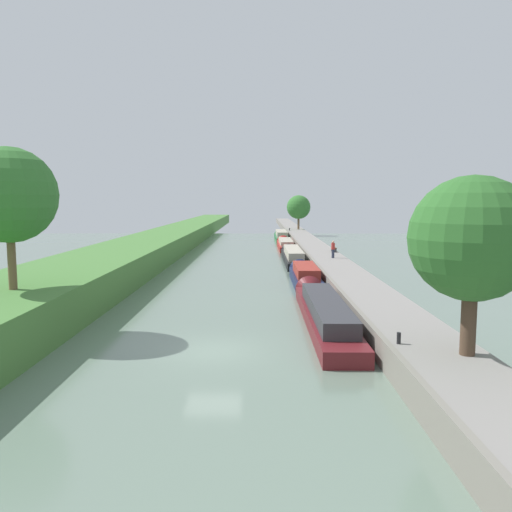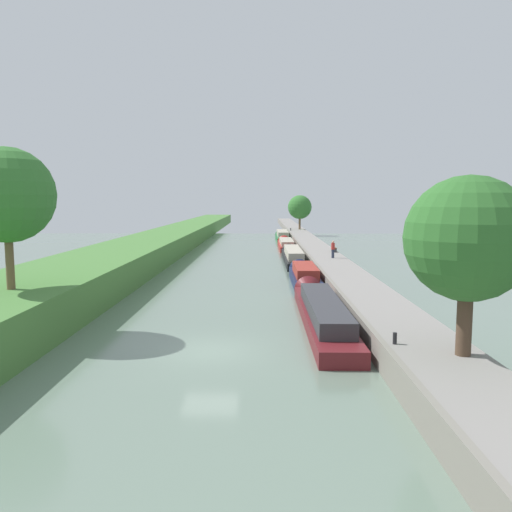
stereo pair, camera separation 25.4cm
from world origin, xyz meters
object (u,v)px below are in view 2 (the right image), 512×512
(narrowboat_black, at_px, (293,256))
(mooring_bollard_near, at_px, (395,338))
(narrowboat_maroon, at_px, (321,310))
(narrowboat_green, at_px, (282,236))
(narrowboat_red, at_px, (286,244))
(mooring_bollard_far, at_px, (291,229))
(narrowboat_navy, at_px, (304,275))
(park_bench, at_px, (334,249))
(person_walking, at_px, (333,249))

(narrowboat_black, height_order, mooring_bollard_near, mooring_bollard_near)
(narrowboat_maroon, bearing_deg, narrowboat_green, 89.92)
(narrowboat_red, height_order, mooring_bollard_far, mooring_bollard_far)
(mooring_bollard_near, height_order, mooring_bollard_far, same)
(narrowboat_red, bearing_deg, narrowboat_maroon, -90.06)
(narrowboat_maroon, distance_m, narrowboat_navy, 13.34)
(narrowboat_maroon, xyz_separation_m, narrowboat_black, (0.04, 27.43, 0.02))
(narrowboat_navy, relative_size, park_bench, 6.82)
(narrowboat_navy, bearing_deg, mooring_bollard_far, 88.06)
(narrowboat_black, distance_m, mooring_bollard_far, 37.16)
(person_walking, relative_size, mooring_bollard_far, 3.69)
(narrowboat_navy, relative_size, narrowboat_green, 0.69)
(narrowboat_green, xyz_separation_m, mooring_bollard_far, (1.78, 6.40, 0.75))
(person_walking, bearing_deg, narrowboat_black, 117.34)
(narrowboat_maroon, xyz_separation_m, narrowboat_navy, (0.13, 13.34, 0.01))
(narrowboat_maroon, relative_size, narrowboat_red, 1.18)
(narrowboat_maroon, distance_m, narrowboat_black, 27.43)
(narrowboat_black, relative_size, narrowboat_red, 1.14)
(park_bench, bearing_deg, mooring_bollard_near, -94.17)
(narrowboat_green, bearing_deg, person_walking, -84.79)
(narrowboat_black, xyz_separation_m, narrowboat_red, (0.00, 16.14, -0.12))
(narrowboat_navy, distance_m, narrowboat_red, 30.23)
(narrowboat_green, xyz_separation_m, person_walking, (3.41, -37.38, 1.40))
(narrowboat_red, distance_m, mooring_bollard_near, 52.09)
(narrowboat_navy, xyz_separation_m, person_walking, (3.36, 7.43, 1.42))
(mooring_bollard_far, xyz_separation_m, park_bench, (2.55, -37.98, 0.12))
(mooring_bollard_near, bearing_deg, narrowboat_black, 92.90)
(narrowboat_black, distance_m, narrowboat_red, 16.14)
(narrowboat_maroon, distance_m, mooring_bollard_far, 64.57)
(park_bench, bearing_deg, narrowboat_red, 104.42)
(mooring_bollard_near, bearing_deg, narrowboat_navy, 94.55)
(narrowboat_black, height_order, narrowboat_green, narrowboat_green)
(narrowboat_navy, distance_m, mooring_bollard_near, 21.90)
(narrowboat_green, xyz_separation_m, park_bench, (4.34, -31.58, 0.88))
(narrowboat_black, bearing_deg, person_walking, -62.66)
(person_walking, height_order, park_bench, person_walking)
(narrowboat_black, relative_size, mooring_bollard_far, 35.18)
(narrowboat_navy, bearing_deg, mooring_bollard_near, -85.45)
(mooring_bollard_near, relative_size, mooring_bollard_far, 1.00)
(narrowboat_navy, xyz_separation_m, narrowboat_green, (-0.05, 44.80, 0.02))
(narrowboat_maroon, bearing_deg, park_bench, 80.56)
(narrowboat_maroon, distance_m, mooring_bollard_near, 8.72)
(narrowboat_black, distance_m, person_walking, 7.64)
(narrowboat_maroon, distance_m, narrowboat_red, 43.57)
(narrowboat_navy, bearing_deg, narrowboat_green, 90.06)
(narrowboat_red, xyz_separation_m, narrowboat_green, (0.03, 14.57, 0.12))
(narrowboat_black, xyz_separation_m, narrowboat_green, (0.04, 30.71, 0.01))
(park_bench, bearing_deg, mooring_bollard_far, 93.85)
(narrowboat_black, bearing_deg, mooring_bollard_near, -87.10)
(narrowboat_green, height_order, mooring_bollard_far, mooring_bollard_far)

